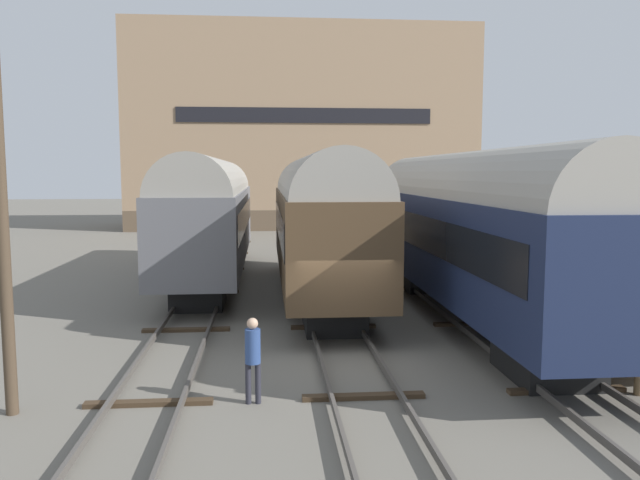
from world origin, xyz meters
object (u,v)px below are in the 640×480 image
(train_car_grey, at_px, (211,211))
(person_worker, at_px, (253,352))
(train_car_navy, at_px, (471,225))
(train_car_brown, at_px, (320,216))
(bench, at_px, (556,271))

(train_car_grey, xyz_separation_m, person_worker, (2.13, -14.95, -1.98))
(train_car_grey, distance_m, train_car_navy, 12.14)
(person_worker, bearing_deg, train_car_navy, 44.68)
(train_car_brown, height_order, person_worker, train_car_brown)
(train_car_brown, bearing_deg, bench, -30.98)
(train_car_grey, bearing_deg, train_car_brown, -41.13)
(train_car_navy, height_order, bench, train_car_navy)
(train_car_navy, xyz_separation_m, bench, (2.86, 0.00, -1.49))
(train_car_navy, bearing_deg, train_car_brown, 135.34)
(train_car_brown, distance_m, bench, 8.65)
(train_car_grey, relative_size, bench, 11.73)
(bench, distance_m, person_worker, 11.73)
(train_car_brown, xyz_separation_m, person_worker, (-2.31, -11.07, -1.99))
(train_car_grey, height_order, person_worker, train_car_grey)
(train_car_brown, xyz_separation_m, train_car_navy, (4.44, -4.39, -0.01))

